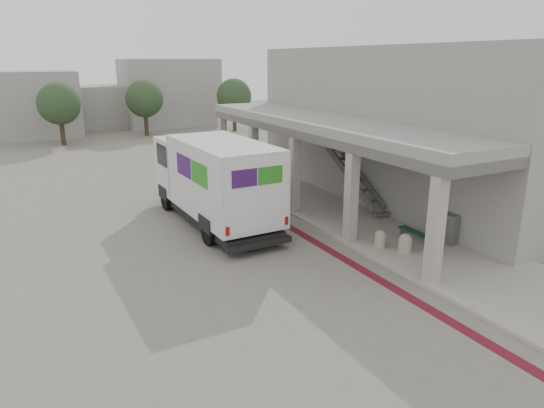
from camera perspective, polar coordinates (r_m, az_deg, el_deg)
ground at (r=16.56m, az=4.21°, el=-6.26°), size 120.00×120.00×0.00m
bike_lane_stripe at (r=18.63m, az=3.57°, el=-3.58°), size 0.35×40.00×0.01m
sidewalk at (r=18.84m, az=14.61°, el=-3.70°), size 4.40×28.00×0.12m
transit_building at (r=23.17m, az=12.98°, el=8.70°), size 7.60×17.00×7.00m
distant_backdrop at (r=49.21m, az=-21.98°, el=11.11°), size 28.00×10.00×6.50m
tree_left at (r=41.14m, az=-23.77°, el=10.72°), size 3.20×3.20×4.80m
tree_mid at (r=44.20m, az=-14.79°, el=11.88°), size 3.20×3.20×4.80m
tree_right at (r=45.78m, az=-4.49°, el=12.51°), size 3.20×3.20×4.80m
fedex_truck at (r=19.54m, az=-6.92°, el=2.97°), size 2.78×8.24×3.48m
bench at (r=18.01m, az=16.74°, el=-3.62°), size 0.44×1.77×0.41m
bollard_near at (r=17.13m, az=15.39°, el=-4.43°), size 0.44×0.44×0.66m
bollard_far at (r=17.43m, az=12.63°, el=-3.95°), size 0.40×0.40×0.61m
utility_cabinet at (r=18.37m, az=20.11°, el=-2.73°), size 0.57×0.71×1.08m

